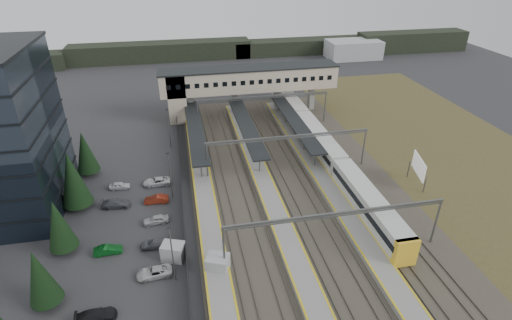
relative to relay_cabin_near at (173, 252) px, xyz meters
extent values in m
plane|color=#2B2B2D|center=(8.13, 4.16, -1.15)|extent=(220.00, 220.00, 0.00)
cylinder|color=black|center=(-13.87, -4.84, -0.55)|extent=(0.44, 0.44, 1.20)
cone|color=black|center=(-13.87, -4.84, 3.25)|extent=(3.54, 3.54, 6.80)
cylinder|color=black|center=(-13.87, 4.16, -0.55)|extent=(0.44, 0.44, 1.20)
cone|color=black|center=(-13.87, 4.16, 3.35)|extent=(3.64, 3.64, 7.00)
cylinder|color=black|center=(-13.87, 14.16, -0.55)|extent=(0.44, 0.44, 1.20)
cone|color=black|center=(-13.87, 14.16, 4.10)|extent=(4.42, 4.42, 8.50)
cylinder|color=black|center=(-13.87, 24.16, -0.55)|extent=(0.44, 0.44, 1.20)
cone|color=black|center=(-13.87, 24.16, 3.45)|extent=(3.74, 3.74, 7.20)
imported|color=black|center=(-8.37, -7.94, -0.53)|extent=(4.39, 2.06, 1.24)
imported|color=#0B4E18|center=(-8.37, 2.66, -0.56)|extent=(3.63, 1.40, 1.18)
imported|color=#4A4C51|center=(-8.37, 13.26, -0.51)|extent=(4.55, 2.17, 1.28)
imported|color=silver|center=(-8.37, 18.56, -0.58)|extent=(3.43, 1.54, 1.14)
imported|color=silver|center=(-2.37, -2.64, -0.55)|extent=(4.45, 2.34, 1.19)
imported|color=#54555B|center=(-2.37, 2.66, -0.57)|extent=(4.14, 2.01, 1.16)
imported|color=#B4B4BA|center=(-2.37, 7.96, -0.53)|extent=(3.77, 1.83, 1.24)
imported|color=maroon|center=(-2.37, 13.26, -0.53)|extent=(3.85, 1.56, 1.24)
imported|color=silver|center=(-2.37, 18.56, -0.52)|extent=(4.53, 2.10, 1.26)
cylinder|color=slate|center=(0.13, -3.84, 2.85)|extent=(0.16, 0.16, 8.00)
cube|color=black|center=(0.13, -3.84, 6.85)|extent=(0.50, 0.25, 0.15)
cylinder|color=slate|center=(0.13, 14.16, 2.85)|extent=(0.16, 0.16, 8.00)
cube|color=black|center=(0.13, 14.16, 6.85)|extent=(0.50, 0.25, 0.15)
cylinder|color=slate|center=(0.13, 32.16, 2.85)|extent=(0.16, 0.16, 8.00)
cube|color=black|center=(0.13, 32.16, 6.85)|extent=(0.50, 0.25, 0.15)
cube|color=#26282B|center=(1.63, 9.16, -0.15)|extent=(0.08, 90.00, 2.00)
cube|color=#A8ABAD|center=(0.00, 0.00, 0.00)|extent=(3.29, 2.86, 2.30)
cube|color=#A8ABAD|center=(5.30, -3.52, 0.07)|extent=(3.32, 3.07, 2.45)
cube|color=#333027|center=(20.13, 9.16, -1.05)|extent=(34.00, 90.00, 0.20)
cube|color=#59544C|center=(7.41, 9.16, -0.87)|extent=(0.08, 90.00, 0.14)
cube|color=#59544C|center=(8.85, 9.16, -0.87)|extent=(0.08, 90.00, 0.14)
cube|color=#59544C|center=(11.41, 9.16, -0.87)|extent=(0.08, 90.00, 0.14)
cube|color=#59544C|center=(12.85, 9.16, -0.87)|extent=(0.08, 90.00, 0.14)
cube|color=#59544C|center=(17.41, 9.16, -0.87)|extent=(0.08, 90.00, 0.14)
cube|color=#59544C|center=(18.85, 9.16, -0.87)|extent=(0.08, 90.00, 0.14)
cube|color=#59544C|center=(21.41, 9.16, -0.87)|extent=(0.08, 90.00, 0.14)
cube|color=#59544C|center=(22.85, 9.16, -0.87)|extent=(0.08, 90.00, 0.14)
cube|color=#59544C|center=(27.41, 9.16, -0.87)|extent=(0.08, 90.00, 0.14)
cube|color=#59544C|center=(28.85, 9.16, -0.87)|extent=(0.08, 90.00, 0.14)
cube|color=#59544C|center=(31.41, 9.16, -0.87)|extent=(0.08, 90.00, 0.14)
cube|color=#59544C|center=(32.85, 9.16, -0.87)|extent=(0.08, 90.00, 0.14)
cube|color=gray|center=(5.13, 9.16, -0.70)|extent=(3.20, 82.00, 0.90)
cube|color=gold|center=(3.68, 9.16, -0.24)|extent=(0.25, 82.00, 0.02)
cube|color=gold|center=(6.58, 9.16, -0.24)|extent=(0.25, 82.00, 0.02)
cube|color=gray|center=(15.13, 9.16, -0.70)|extent=(3.20, 82.00, 0.90)
cube|color=gold|center=(13.68, 9.16, -0.24)|extent=(0.25, 82.00, 0.02)
cube|color=gold|center=(16.58, 9.16, -0.24)|extent=(0.25, 82.00, 0.02)
cube|color=gray|center=(25.13, 9.16, -0.70)|extent=(3.20, 82.00, 0.90)
cube|color=gold|center=(23.68, 9.16, -0.24)|extent=(0.25, 82.00, 0.02)
cube|color=gold|center=(26.58, 9.16, -0.24)|extent=(0.25, 82.00, 0.02)
cube|color=black|center=(5.13, 31.16, 2.85)|extent=(3.00, 30.00, 0.25)
cube|color=slate|center=(5.13, 31.16, 2.70)|extent=(3.10, 30.00, 0.12)
cylinder|color=slate|center=(5.13, 18.16, 1.25)|extent=(0.20, 0.20, 3.10)
cylinder|color=slate|center=(5.13, 24.66, 1.25)|extent=(0.20, 0.20, 3.10)
cylinder|color=slate|center=(5.13, 31.16, 1.25)|extent=(0.20, 0.20, 3.10)
cylinder|color=slate|center=(5.13, 37.66, 1.25)|extent=(0.20, 0.20, 3.10)
cylinder|color=slate|center=(5.13, 44.16, 1.25)|extent=(0.20, 0.20, 3.10)
cube|color=black|center=(15.13, 31.16, 2.85)|extent=(3.00, 30.00, 0.25)
cube|color=slate|center=(15.13, 31.16, 2.70)|extent=(3.10, 30.00, 0.12)
cylinder|color=slate|center=(15.13, 18.16, 1.25)|extent=(0.20, 0.20, 3.10)
cylinder|color=slate|center=(15.13, 24.66, 1.25)|extent=(0.20, 0.20, 3.10)
cylinder|color=slate|center=(15.13, 31.16, 1.25)|extent=(0.20, 0.20, 3.10)
cylinder|color=slate|center=(15.13, 37.66, 1.25)|extent=(0.20, 0.20, 3.10)
cylinder|color=slate|center=(15.13, 44.16, 1.25)|extent=(0.20, 0.20, 3.10)
cube|color=black|center=(25.13, 31.16, 2.85)|extent=(3.00, 30.00, 0.25)
cube|color=slate|center=(25.13, 31.16, 2.70)|extent=(3.10, 30.00, 0.12)
cylinder|color=slate|center=(25.13, 18.16, 1.25)|extent=(0.20, 0.20, 3.10)
cylinder|color=slate|center=(25.13, 24.66, 1.25)|extent=(0.20, 0.20, 3.10)
cylinder|color=slate|center=(25.13, 31.16, 1.25)|extent=(0.20, 0.20, 3.10)
cylinder|color=slate|center=(25.13, 37.66, 1.25)|extent=(0.20, 0.20, 3.10)
cylinder|color=slate|center=(25.13, 44.16, 1.25)|extent=(0.20, 0.20, 3.10)
cube|color=#C4B195|center=(18.63, 46.16, 7.35)|extent=(40.00, 6.00, 5.00)
cube|color=black|center=(18.63, 46.16, 9.90)|extent=(40.40, 6.40, 0.30)
cube|color=#C4B195|center=(2.13, 46.16, 4.35)|extent=(4.00, 6.00, 11.00)
cube|color=black|center=(0.63, 43.14, 7.45)|extent=(1.00, 0.06, 1.00)
cube|color=black|center=(2.63, 43.14, 7.45)|extent=(1.00, 0.06, 1.00)
cube|color=black|center=(4.63, 43.14, 7.45)|extent=(1.00, 0.06, 1.00)
cube|color=black|center=(6.63, 43.14, 7.45)|extent=(1.00, 0.06, 1.00)
cube|color=black|center=(8.63, 43.14, 7.45)|extent=(1.00, 0.06, 1.00)
cube|color=black|center=(10.63, 43.14, 7.45)|extent=(1.00, 0.06, 1.00)
cube|color=black|center=(12.63, 43.14, 7.45)|extent=(1.00, 0.06, 1.00)
cube|color=black|center=(14.63, 43.14, 7.45)|extent=(1.00, 0.06, 1.00)
cube|color=black|center=(16.63, 43.14, 7.45)|extent=(1.00, 0.06, 1.00)
cube|color=black|center=(18.63, 43.14, 7.45)|extent=(1.00, 0.06, 1.00)
cube|color=black|center=(20.63, 43.14, 7.45)|extent=(1.00, 0.06, 1.00)
cube|color=black|center=(22.63, 43.14, 7.45)|extent=(1.00, 0.06, 1.00)
cube|color=black|center=(24.63, 43.14, 7.45)|extent=(1.00, 0.06, 1.00)
cube|color=black|center=(26.63, 43.14, 7.45)|extent=(1.00, 0.06, 1.00)
cube|color=black|center=(28.63, 43.14, 7.45)|extent=(1.00, 0.06, 1.00)
cube|color=black|center=(30.63, 43.14, 7.45)|extent=(1.00, 0.06, 1.00)
cube|color=black|center=(32.63, 43.14, 7.45)|extent=(1.00, 0.06, 1.00)
cube|color=black|center=(34.63, 43.14, 7.45)|extent=(1.00, 0.06, 1.00)
cube|color=black|center=(36.63, 43.14, 7.45)|extent=(1.00, 0.06, 1.00)
cube|color=gray|center=(3.63, 46.16, 1.85)|extent=(1.20, 1.60, 6.00)
cube|color=gray|center=(5.13, 46.16, 1.85)|extent=(1.20, 1.60, 6.00)
cube|color=gray|center=(15.13, 46.16, 1.85)|extent=(1.20, 1.60, 6.00)
cube|color=gray|center=(25.13, 46.16, 1.85)|extent=(1.20, 1.60, 6.00)
cube|color=gray|center=(33.63, 46.16, 1.85)|extent=(1.20, 1.60, 6.00)
cylinder|color=slate|center=(6.13, -3.84, 2.35)|extent=(0.28, 0.28, 7.00)
cylinder|color=slate|center=(34.13, -3.84, 2.35)|extent=(0.28, 0.28, 7.00)
cube|color=slate|center=(20.13, -3.84, 5.85)|extent=(28.40, 0.25, 0.35)
cube|color=slate|center=(20.13, -3.84, 5.45)|extent=(28.40, 0.12, 0.12)
cylinder|color=slate|center=(6.13, 18.16, 2.35)|extent=(0.28, 0.28, 7.00)
cylinder|color=slate|center=(34.13, 18.16, 2.35)|extent=(0.28, 0.28, 7.00)
cube|color=slate|center=(20.13, 18.16, 5.85)|extent=(28.40, 0.25, 0.35)
cube|color=slate|center=(20.13, 18.16, 5.45)|extent=(28.40, 0.12, 0.12)
cylinder|color=slate|center=(6.13, 38.16, 2.35)|extent=(0.28, 0.28, 7.00)
cylinder|color=slate|center=(34.13, 38.16, 2.35)|extent=(0.28, 0.28, 7.00)
cube|color=slate|center=(20.13, 38.16, 5.85)|extent=(28.40, 0.25, 0.35)
cube|color=slate|center=(20.13, 38.16, 5.45)|extent=(28.40, 0.12, 0.12)
cube|color=silver|center=(28.13, 3.22, 1.11)|extent=(3.02, 20.97, 3.88)
cube|color=black|center=(28.13, 3.22, 1.55)|extent=(3.08, 20.37, 0.97)
cube|color=slate|center=(28.13, 3.22, -0.56)|extent=(2.59, 19.57, 0.54)
cube|color=silver|center=(28.13, 24.79, 1.11)|extent=(3.02, 20.97, 3.88)
cube|color=black|center=(28.13, 24.79, 1.55)|extent=(3.08, 20.37, 0.97)
cube|color=slate|center=(28.13, 24.79, -0.56)|extent=(2.59, 19.57, 0.54)
cube|color=silver|center=(28.13, 46.35, 1.11)|extent=(3.02, 20.97, 3.88)
cube|color=black|center=(28.13, 46.35, 1.55)|extent=(3.08, 20.37, 0.97)
cube|color=slate|center=(28.13, 46.35, -0.56)|extent=(2.59, 19.57, 0.54)
cube|color=yellow|center=(28.13, -7.17, 1.11)|extent=(3.04, 0.90, 3.88)
cylinder|color=slate|center=(40.05, 7.54, 0.44)|extent=(0.20, 0.20, 3.18)
cylinder|color=slate|center=(40.05, 12.50, 0.44)|extent=(0.20, 0.20, 3.18)
cube|color=silver|center=(40.05, 10.02, 2.42)|extent=(1.61, 5.82, 2.98)
cube|color=#494225|center=(53.13, 9.16, -1.12)|extent=(34.00, 120.00, 0.06)
cube|color=black|center=(-1.87, 99.16, 1.85)|extent=(60.00, 8.00, 6.00)
cube|color=black|center=(48.13, 99.16, 1.35)|extent=(50.00, 8.00, 5.00)
cube|color=black|center=(88.13, 94.16, 2.35)|extent=(40.00, 8.00, 7.00)
cube|color=black|center=(-46.87, 96.16, 1.35)|extent=(30.00, 8.00, 5.00)
cube|color=#A8ABAD|center=(63.13, 89.16, 1.85)|extent=(18.00, 10.00, 6.00)
camera|label=1|loc=(2.65, -40.21, 34.82)|focal=28.00mm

